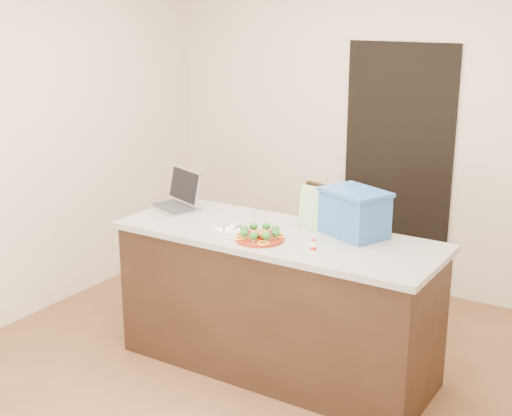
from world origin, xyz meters
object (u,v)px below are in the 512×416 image
Objects in this scene: island at (277,301)px; yogurt_bottle at (313,247)px; napkin at (228,229)px; blue_box at (355,213)px; laptop at (179,197)px; chair at (322,247)px; plate at (260,238)px.

yogurt_bottle is (0.35, -0.19, 0.49)m from island.
napkin is 0.79m from blue_box.
blue_box reaches higher than laptop.
chair is at bearing 154.57° from blue_box.
laptop is at bearing 159.94° from plate.
plate is 0.92m from laptop.
napkin is 0.64m from laptop.
yogurt_bottle is 0.16× the size of blue_box.
laptop reaches higher than chair.
laptop is (-1.23, 0.33, 0.04)m from yogurt_bottle.
plate is 0.60m from blue_box.
napkin is 0.13× the size of chair.
laptop reaches higher than yogurt_bottle.
chair is at bearing 114.10° from yogurt_bottle.
plate is at bearing -96.34° from island.
island is 1.04m from laptop.
chair is (-0.07, 0.96, -0.36)m from plate.
chair is (-0.44, 0.97, -0.38)m from yogurt_bottle.
blue_box is (1.30, 0.07, 0.07)m from laptop.
laptop reaches higher than island.
napkin is at bearing 166.26° from plate.
blue_box reaches higher than plate.
yogurt_bottle is at bearing -28.34° from island.
chair is (0.21, 0.89, -0.35)m from napkin.
plate is at bearing -69.14° from chair.
island is 2.04× the size of chair.
napkin is 0.30× the size of laptop.
napkin is 1.70× the size of yogurt_bottle.
plate reaches higher than napkin.
island is 0.63m from yogurt_bottle.
island is 4.34× the size of blue_box.
chair reaches higher than island.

